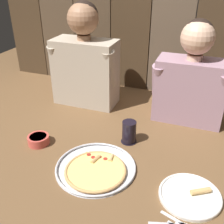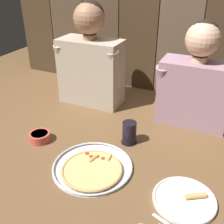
{
  "view_description": "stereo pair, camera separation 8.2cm",
  "coord_description": "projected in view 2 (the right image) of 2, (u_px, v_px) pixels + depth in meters",
  "views": [
    {
      "loc": [
        0.39,
        -0.96,
        0.81
      ],
      "look_at": [
        -0.0,
        0.1,
        0.18
      ],
      "focal_mm": 43.46,
      "sensor_mm": 36.0,
      "label": 1
    },
    {
      "loc": [
        0.47,
        -0.93,
        0.81
      ],
      "look_at": [
        -0.0,
        0.1,
        0.18
      ],
      "focal_mm": 43.46,
      "sensor_mm": 36.0,
      "label": 2
    }
  ],
  "objects": [
    {
      "name": "dipping_bowl",
      "position": [
        40.0,
        136.0,
        1.39
      ],
      "size": [
        0.11,
        0.11,
        0.04
      ],
      "color": "#CC4C42",
      "rests_on": "ground"
    },
    {
      "name": "drinking_glass",
      "position": [
        129.0,
        133.0,
        1.36
      ],
      "size": [
        0.08,
        0.08,
        0.12
      ],
      "color": "black",
      "rests_on": "ground"
    },
    {
      "name": "pizza_tray",
      "position": [
        92.0,
        167.0,
        1.2
      ],
      "size": [
        0.36,
        0.36,
        0.03
      ],
      "color": "silver",
      "rests_on": "ground"
    },
    {
      "name": "dinner_plate",
      "position": [
        185.0,
        199.0,
        1.04
      ],
      "size": [
        0.24,
        0.24,
        0.03
      ],
      "color": "white",
      "rests_on": "ground"
    },
    {
      "name": "wooden_backdrop_wall",
      "position": [
        160.0,
        5.0,
        1.68
      ],
      "size": [
        2.19,
        0.03,
        1.16
      ],
      "color": "#412F1D",
      "rests_on": "ground"
    },
    {
      "name": "ground_plane",
      "position": [
        104.0,
        154.0,
        1.3
      ],
      "size": [
        3.2,
        3.2,
        0.0
      ],
      "primitive_type": "plane",
      "color": "brown"
    },
    {
      "name": "diner_left",
      "position": [
        91.0,
        59.0,
        1.66
      ],
      "size": [
        0.43,
        0.2,
        0.62
      ],
      "color": "#B2A38E",
      "rests_on": "ground"
    },
    {
      "name": "diner_right",
      "position": [
        196.0,
        80.0,
        1.44
      ],
      "size": [
        0.41,
        0.2,
        0.57
      ],
      "color": "gray",
      "rests_on": "ground"
    }
  ]
}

